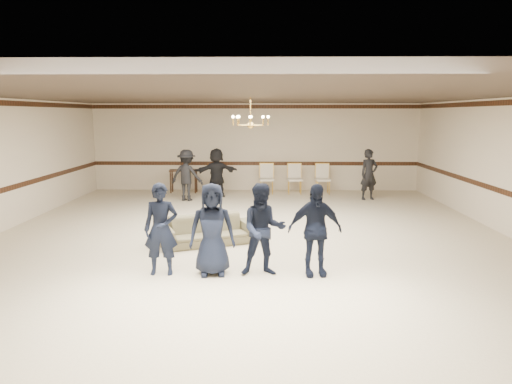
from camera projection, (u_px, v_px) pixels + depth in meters
room at (249, 170)px, 10.33m from camera, size 12.01×14.01×3.21m
chair_rail at (255, 163)px, 17.31m from camera, size 12.00×0.02×0.14m
crown_molding at (255, 107)px, 16.97m from camera, size 12.00×0.02×0.14m
chandelier at (251, 112)px, 11.10m from camera, size 0.94×0.94×0.89m
boy_a at (161, 229)px, 8.18m from camera, size 0.62×0.42×1.64m
boy_b at (212, 229)px, 8.17m from camera, size 0.86×0.61×1.64m
boy_c at (263, 230)px, 8.15m from camera, size 0.85×0.69×1.64m
boy_d at (315, 230)px, 8.13m from camera, size 1.00×0.53×1.64m
settee at (208, 230)px, 10.20m from camera, size 2.25×1.55×0.61m
adult_left at (187, 175)px, 15.21m from camera, size 1.21×0.89×1.68m
adult_mid at (216, 173)px, 15.88m from camera, size 1.63×1.00×1.68m
adult_right at (369, 175)px, 15.40m from camera, size 0.70×0.57×1.68m
banquet_chair_left at (267, 179)px, 16.58m from camera, size 0.55×0.55×1.06m
banquet_chair_mid at (295, 179)px, 16.56m from camera, size 0.56×0.56×1.06m
banquet_chair_right at (323, 179)px, 16.54m from camera, size 0.54×0.54×1.06m
console_table at (184, 181)px, 16.85m from camera, size 1.04×0.52×0.84m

